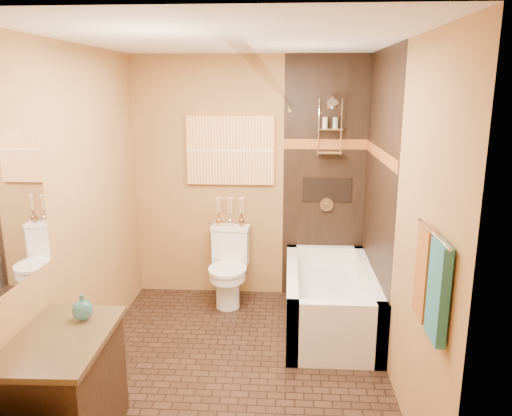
# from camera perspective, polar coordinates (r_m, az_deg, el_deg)

# --- Properties ---
(floor) EXTENTS (3.00, 3.00, 0.00)m
(floor) POSITION_cam_1_polar(r_m,az_deg,el_deg) (4.21, -2.33, -17.58)
(floor) COLOR black
(floor) RESTS_ON ground
(wall_left) EXTENTS (0.02, 3.00, 2.50)m
(wall_left) POSITION_cam_1_polar(r_m,az_deg,el_deg) (4.02, -19.77, -0.54)
(wall_left) COLOR #AE7943
(wall_left) RESTS_ON floor
(wall_right) EXTENTS (0.02, 3.00, 2.50)m
(wall_right) POSITION_cam_1_polar(r_m,az_deg,el_deg) (3.78, 15.88, -1.13)
(wall_right) COLOR #AE7943
(wall_right) RESTS_ON floor
(wall_back) EXTENTS (2.40, 0.02, 2.50)m
(wall_back) POSITION_cam_1_polar(r_m,az_deg,el_deg) (5.17, -0.74, 3.31)
(wall_back) COLOR #AE7943
(wall_back) RESTS_ON floor
(wall_front) EXTENTS (2.40, 0.02, 2.50)m
(wall_front) POSITION_cam_1_polar(r_m,az_deg,el_deg) (2.31, -6.54, -10.27)
(wall_front) COLOR #AE7943
(wall_front) RESTS_ON floor
(ceiling) EXTENTS (3.00, 3.00, 0.00)m
(ceiling) POSITION_cam_1_polar(r_m,az_deg,el_deg) (3.61, -2.73, 18.72)
(ceiling) COLOR silver
(ceiling) RESTS_ON wall_back
(alcove_tile_back) EXTENTS (0.85, 0.01, 2.50)m
(alcove_tile_back) POSITION_cam_1_polar(r_m,az_deg,el_deg) (5.16, 7.87, 3.16)
(alcove_tile_back) COLOR black
(alcove_tile_back) RESTS_ON wall_back
(alcove_tile_right) EXTENTS (0.01, 1.50, 2.50)m
(alcove_tile_right) POSITION_cam_1_polar(r_m,az_deg,el_deg) (4.49, 13.79, 1.32)
(alcove_tile_right) COLOR black
(alcove_tile_right) RESTS_ON wall_right
(mosaic_band_back) EXTENTS (0.85, 0.01, 0.10)m
(mosaic_band_back) POSITION_cam_1_polar(r_m,az_deg,el_deg) (5.10, 8.01, 7.23)
(mosaic_band_back) COLOR brown
(mosaic_band_back) RESTS_ON alcove_tile_back
(mosaic_band_right) EXTENTS (0.01, 1.50, 0.10)m
(mosaic_band_right) POSITION_cam_1_polar(r_m,az_deg,el_deg) (4.43, 13.93, 6.00)
(mosaic_band_right) COLOR brown
(mosaic_band_right) RESTS_ON alcove_tile_right
(alcove_niche) EXTENTS (0.50, 0.01, 0.25)m
(alcove_niche) POSITION_cam_1_polar(r_m,az_deg,el_deg) (5.18, 8.12, 2.05)
(alcove_niche) COLOR black
(alcove_niche) RESTS_ON alcove_tile_back
(shower_fixtures) EXTENTS (0.24, 0.33, 1.16)m
(shower_fixtures) POSITION_cam_1_polar(r_m,az_deg,el_deg) (5.00, 8.40, 7.61)
(shower_fixtures) COLOR silver
(shower_fixtures) RESTS_ON floor
(curtain_rod) EXTENTS (0.03, 1.55, 0.03)m
(curtain_rod) POSITION_cam_1_polar(r_m,az_deg,el_deg) (4.33, 3.85, 11.51)
(curtain_rod) COLOR silver
(curtain_rod) RESTS_ON wall_back
(towel_bar) EXTENTS (0.02, 0.55, 0.02)m
(towel_bar) POSITION_cam_1_polar(r_m,az_deg,el_deg) (2.74, 19.62, -2.68)
(towel_bar) COLOR silver
(towel_bar) RESTS_ON wall_right
(towel_teal) EXTENTS (0.05, 0.22, 0.52)m
(towel_teal) POSITION_cam_1_polar(r_m,az_deg,el_deg) (2.71, 20.11, -8.95)
(towel_teal) COLOR #21616E
(towel_teal) RESTS_ON towel_bar
(towel_rust) EXTENTS (0.05, 0.22, 0.52)m
(towel_rust) POSITION_cam_1_polar(r_m,az_deg,el_deg) (2.94, 18.71, -7.03)
(towel_rust) COLOR brown
(towel_rust) RESTS_ON towel_bar
(sunset_painting) EXTENTS (0.90, 0.04, 0.70)m
(sunset_painting) POSITION_cam_1_polar(r_m,az_deg,el_deg) (5.12, -2.96, 6.58)
(sunset_painting) COLOR orange
(sunset_painting) RESTS_ON wall_back
(vanity_mirror) EXTENTS (0.01, 1.00, 0.90)m
(vanity_mirror) POSITION_cam_1_polar(r_m,az_deg,el_deg) (3.10, -27.14, -0.60)
(vanity_mirror) COLOR white
(vanity_mirror) RESTS_ON wall_left
(bathtub) EXTENTS (0.80, 1.50, 0.55)m
(bathtub) POSITION_cam_1_polar(r_m,az_deg,el_deg) (4.77, 8.39, -10.77)
(bathtub) COLOR white
(bathtub) RESTS_ON floor
(toilet) EXTENTS (0.40, 0.59, 0.77)m
(toilet) POSITION_cam_1_polar(r_m,az_deg,el_deg) (5.15, -3.13, -6.68)
(toilet) COLOR white
(toilet) RESTS_ON floor
(vanity) EXTENTS (0.55, 0.88, 0.76)m
(vanity) POSITION_cam_1_polar(r_m,az_deg,el_deg) (3.41, -20.94, -19.22)
(vanity) COLOR black
(vanity) RESTS_ON floor
(teal_bottle) EXTENTS (0.15, 0.15, 0.20)m
(teal_bottle) POSITION_cam_1_polar(r_m,az_deg,el_deg) (3.35, -19.23, -10.66)
(teal_bottle) COLOR #256B70
(teal_bottle) RESTS_ON vanity
(bud_vases) EXTENTS (0.30, 0.06, 0.30)m
(bud_vases) POSITION_cam_1_polar(r_m,az_deg,el_deg) (5.15, -2.98, -0.32)
(bud_vases) COLOR gold
(bud_vases) RESTS_ON toilet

